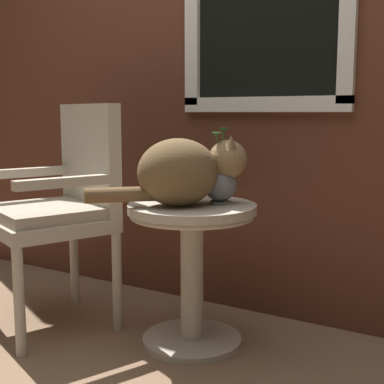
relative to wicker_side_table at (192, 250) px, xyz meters
name	(u,v)px	position (x,y,z in m)	size (l,w,h in m)	color
ground_plane	(140,362)	(-0.08, -0.26, -0.41)	(6.00, 6.00, 0.00)	#7F6047
back_wall	(232,42)	(-0.08, 0.50, 0.89)	(4.00, 0.07, 2.60)	#562D1E
wicker_side_table	(192,250)	(0.00, 0.00, 0.00)	(0.53, 0.53, 0.60)	#B2A893
wicker_chair	(62,201)	(-0.63, -0.10, 0.16)	(0.64, 0.64, 1.01)	#B2A893
cat	(184,171)	(-0.01, -0.05, 0.33)	(0.50, 0.51, 0.28)	brown
pewter_vase_with_ivy	(220,180)	(0.09, 0.07, 0.29)	(0.14, 0.14, 0.31)	slate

